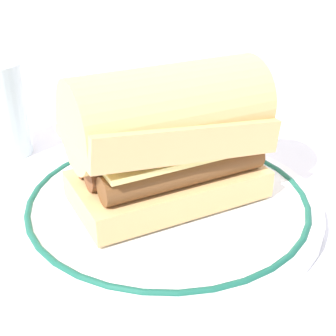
# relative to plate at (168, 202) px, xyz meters

# --- Properties ---
(ground_plane) EXTENTS (1.50, 1.50, 0.00)m
(ground_plane) POSITION_rel_plate_xyz_m (0.01, 0.01, -0.01)
(ground_plane) COLOR white
(plate) EXTENTS (0.29, 0.29, 0.01)m
(plate) POSITION_rel_plate_xyz_m (0.00, 0.00, 0.00)
(plate) COLOR white
(plate) RESTS_ON ground_plane
(sausage_sandwich) EXTENTS (0.20, 0.16, 0.13)m
(sausage_sandwich) POSITION_rel_plate_xyz_m (-0.00, 0.00, 0.07)
(sausage_sandwich) COLOR #E1B372
(sausage_sandwich) RESTS_ON plate
(drinking_glass) EXTENTS (0.06, 0.06, 0.11)m
(drinking_glass) POSITION_rel_plate_xyz_m (-0.19, 0.14, 0.04)
(drinking_glass) COLOR silver
(drinking_glass) RESTS_ON ground_plane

